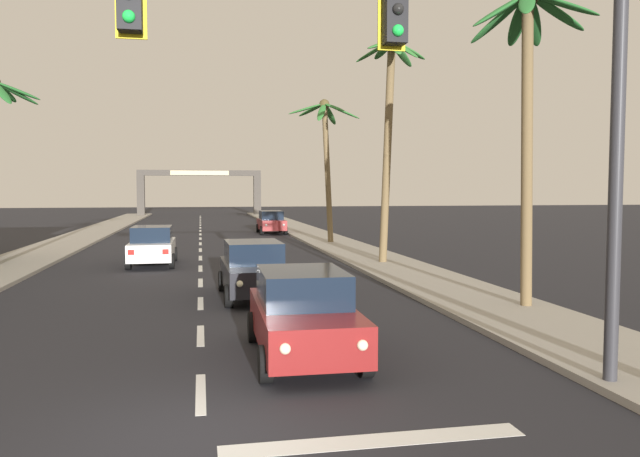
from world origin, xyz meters
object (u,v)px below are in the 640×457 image
sedan_parked_nearest_kerb (271,222)px  palm_right_farthest (326,140)px  town_gateway_arch (200,185)px  sedan_oncoming_far (152,245)px  sedan_lead_at_stop_bar (303,313)px  sedan_third_in_queue (254,269)px  palm_right_second (529,69)px  traffic_signal_mast (405,60)px  palm_right_third (389,106)px

sedan_parked_nearest_kerb → palm_right_farthest: palm_right_farthest is taller
palm_right_farthest → town_gateway_arch: size_ratio=0.56×
sedan_parked_nearest_kerb → town_gateway_arch: 33.99m
sedan_oncoming_far → palm_right_farthest: 13.69m
sedan_lead_at_stop_bar → sedan_third_in_queue: same height
sedan_oncoming_far → sedan_third_in_queue: bearing=-67.6°
sedan_oncoming_far → palm_right_second: size_ratio=0.52×
sedan_third_in_queue → town_gateway_arch: town_gateway_arch is taller
traffic_signal_mast → palm_right_second: size_ratio=1.31×
sedan_lead_at_stop_bar → town_gateway_arch: bearing=91.7°
sedan_third_in_queue → sedan_parked_nearest_kerb: same height
traffic_signal_mast → town_gateway_arch: traffic_signal_mast is taller
traffic_signal_mast → palm_right_farthest: palm_right_farthest is taller
town_gateway_arch → sedan_parked_nearest_kerb: bearing=-81.2°
sedan_oncoming_far → sedan_parked_nearest_kerb: 19.50m
sedan_oncoming_far → palm_right_second: 17.00m
traffic_signal_mast → sedan_oncoming_far: 19.49m
palm_right_farthest → traffic_signal_mast: bearing=-99.2°
palm_right_farthest → palm_right_second: bearing=-86.7°
sedan_parked_nearest_kerb → town_gateway_arch: town_gateway_arch is taller
sedan_parked_nearest_kerb → palm_right_farthest: (2.15, -9.62, 5.28)m
traffic_signal_mast → sedan_oncoming_far: traffic_signal_mast is taller
palm_right_second → palm_right_third: 10.36m
town_gateway_arch → palm_right_farthest: bearing=-80.4°
sedan_third_in_queue → palm_right_third: 11.11m
sedan_parked_nearest_kerb → palm_right_second: palm_right_second is taller
sedan_lead_at_stop_bar → traffic_signal_mast: bearing=-69.6°
sedan_third_in_queue → palm_right_farthest: size_ratio=0.53×
palm_right_second → palm_right_third: size_ratio=0.88×
sedan_oncoming_far → palm_right_third: palm_right_third is taller
traffic_signal_mast → palm_right_farthest: bearing=80.8°
palm_right_third → town_gateway_arch: 54.08m
palm_right_third → sedan_lead_at_stop_bar: bearing=-113.7°
sedan_third_in_queue → sedan_oncoming_far: size_ratio=1.01×
palm_right_second → palm_right_farthest: 20.69m
palm_right_third → palm_right_second: bearing=-87.0°
sedan_oncoming_far → palm_right_third: bearing=-10.3°
palm_right_second → town_gateway_arch: (-8.51, 63.74, -2.59)m
town_gateway_arch → sedan_third_in_queue: bearing=-88.5°
sedan_third_in_queue → sedan_oncoming_far: (-3.59, 8.72, 0.00)m
sedan_third_in_queue → palm_right_third: bearing=47.2°
sedan_third_in_queue → sedan_lead_at_stop_bar: bearing=-86.9°
palm_right_farthest → sedan_parked_nearest_kerb: bearing=102.6°
sedan_lead_at_stop_bar → palm_right_third: palm_right_third is taller
palm_right_second → traffic_signal_mast: bearing=-131.7°
sedan_oncoming_far → sedan_parked_nearest_kerb: same height
palm_right_third → sedan_oncoming_far: bearing=169.7°
sedan_oncoming_far → palm_right_second: bearing=-49.1°
sedan_third_in_queue → sedan_oncoming_far: same height
sedan_oncoming_far → palm_right_third: 11.75m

